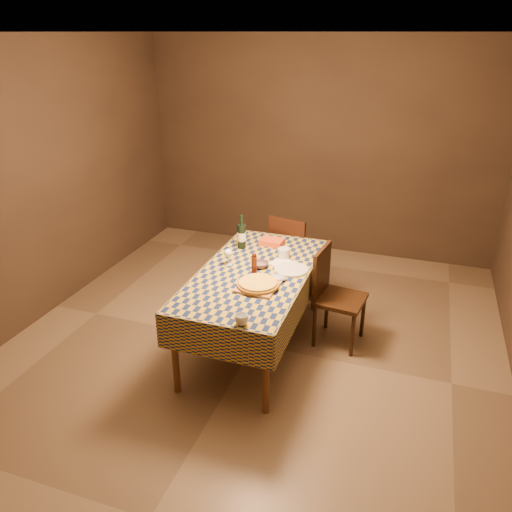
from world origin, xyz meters
name	(u,v)px	position (x,y,z in m)	size (l,w,h in m)	color
room	(254,209)	(0.00, 0.00, 1.35)	(5.00, 5.10, 2.70)	brown
dining_table	(254,279)	(0.00, 0.00, 0.69)	(0.94, 1.84, 0.77)	brown
cutting_board	(258,286)	(0.13, -0.27, 0.78)	(0.32, 0.32, 0.02)	#B17853
pizza	(258,284)	(0.13, -0.27, 0.81)	(0.37, 0.37, 0.03)	#966319
pepper_mill	(254,264)	(0.02, -0.06, 0.87)	(0.05, 0.05, 0.21)	#451810
bowl	(260,265)	(0.02, 0.11, 0.79)	(0.15, 0.15, 0.05)	#5C444D
wine_glass	(228,254)	(-0.27, 0.06, 0.88)	(0.08, 0.08, 0.15)	white
wine_bottle	(242,236)	(-0.29, 0.46, 0.90)	(0.09, 0.09, 0.34)	black
deli_tub	(284,253)	(0.16, 0.37, 0.82)	(0.11, 0.11, 0.09)	silver
takeout_container	(272,242)	(-0.03, 0.64, 0.80)	(0.23, 0.16, 0.06)	#CF481B
white_plate	(291,270)	(0.30, 0.13, 0.78)	(0.30, 0.30, 0.02)	silver
tumbler	(242,320)	(0.20, -0.85, 0.81)	(0.10, 0.10, 0.08)	silver
flour_patch	(285,264)	(0.22, 0.24, 0.77)	(0.25, 0.19, 0.00)	white
flour_bag	(278,278)	(0.24, -0.08, 0.79)	(0.15, 0.11, 0.04)	#96A2C0
chair_far	(291,251)	(0.05, 1.08, 0.52)	(0.50, 0.50, 0.93)	black
chair_right	(332,291)	(0.65, 0.33, 0.52)	(0.47, 0.47, 0.93)	black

